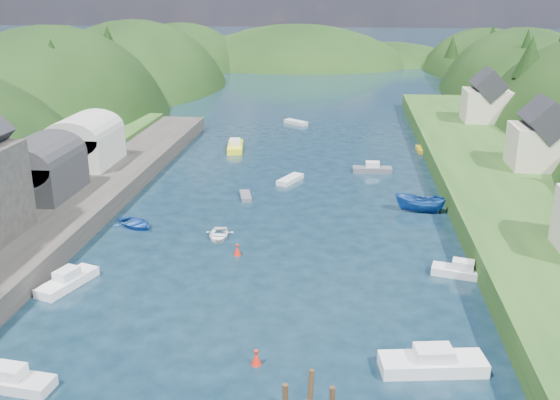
# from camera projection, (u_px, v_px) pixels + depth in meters

# --- Properties ---
(ground) EXTENTS (600.00, 600.00, 0.00)m
(ground) POSITION_uv_depth(u_px,v_px,m) (298.00, 174.00, 80.22)
(ground) COLOR black
(ground) RESTS_ON ground
(hillside_left) EXTENTS (44.00, 245.56, 52.00)m
(hillside_left) POSITION_uv_depth(u_px,v_px,m) (57.00, 170.00, 110.91)
(hillside_left) COLOR black
(hillside_left) RESTS_ON ground
(far_hills) EXTENTS (103.00, 68.00, 44.00)m
(far_hills) POSITION_uv_depth(u_px,v_px,m) (333.00, 97.00, 200.18)
(far_hills) COLOR black
(far_hills) RESTS_ON ground
(hill_trees) EXTENTS (91.14, 146.35, 12.88)m
(hill_trees) POSITION_uv_depth(u_px,v_px,m) (307.00, 72.00, 90.98)
(hill_trees) COLOR black
(hill_trees) RESTS_ON ground
(boat_sheds) EXTENTS (7.00, 21.00, 7.50)m
(boat_sheds) POSITION_uv_depth(u_px,v_px,m) (63.00, 150.00, 70.80)
(boat_sheds) COLOR #2D2D30
(boat_sheds) RESTS_ON quay_left
(terrace_right) EXTENTS (16.00, 120.00, 2.40)m
(terrace_right) POSITION_uv_depth(u_px,v_px,m) (520.00, 197.00, 67.89)
(terrace_right) COLOR #234719
(terrace_right) RESTS_ON ground
(right_bank_cottages) EXTENTS (9.00, 59.24, 8.41)m
(right_bank_cottages) POSITION_uv_depth(u_px,v_px,m) (533.00, 138.00, 73.90)
(right_bank_cottages) COLOR beige
(right_bank_cottages) RESTS_ON terrace_right
(channel_buoy_near) EXTENTS (0.70, 0.70, 1.10)m
(channel_buoy_near) POSITION_uv_depth(u_px,v_px,m) (256.00, 358.00, 39.76)
(channel_buoy_near) COLOR #B61C0E
(channel_buoy_near) RESTS_ON ground
(channel_buoy_far) EXTENTS (0.70, 0.70, 1.10)m
(channel_buoy_far) POSITION_uv_depth(u_px,v_px,m) (237.00, 250.00, 55.97)
(channel_buoy_far) COLOR #B61C0E
(channel_buoy_far) RESTS_ON ground
(moored_boats) EXTENTS (36.35, 102.44, 2.22)m
(moored_boats) POSITION_uv_depth(u_px,v_px,m) (254.00, 263.00, 53.03)
(moored_boats) COLOR white
(moored_boats) RESTS_ON ground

